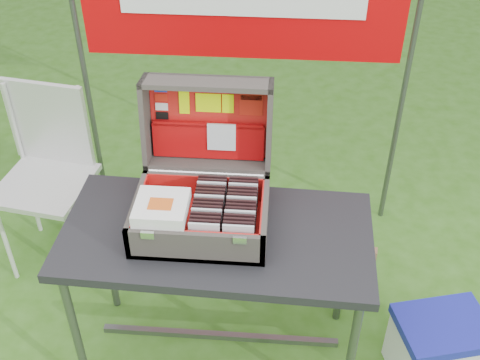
# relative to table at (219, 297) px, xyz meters

# --- Properties ---
(ground) EXTENTS (80.00, 80.00, 0.00)m
(ground) POSITION_rel_table_xyz_m (0.02, -0.03, -0.39)
(ground) COLOR #336716
(ground) RESTS_ON ground
(table) EXTENTS (1.27, 0.66, 0.78)m
(table) POSITION_rel_table_xyz_m (0.00, 0.00, 0.00)
(table) COLOR black
(table) RESTS_ON ground
(table_top) EXTENTS (1.27, 0.66, 0.04)m
(table_top) POSITION_rel_table_xyz_m (0.00, 0.00, 0.37)
(table_top) COLOR black
(table_top) RESTS_ON ground
(table_leg_fl) EXTENTS (0.04, 0.04, 0.74)m
(table_leg_fl) POSITION_rel_table_xyz_m (-0.56, -0.25, -0.02)
(table_leg_fl) COLOR #59595B
(table_leg_fl) RESTS_ON ground
(table_leg_fr) EXTENTS (0.04, 0.04, 0.74)m
(table_leg_fr) POSITION_rel_table_xyz_m (0.56, -0.25, -0.02)
(table_leg_fr) COLOR #59595B
(table_leg_fr) RESTS_ON ground
(table_leg_bl) EXTENTS (0.04, 0.04, 0.74)m
(table_leg_bl) POSITION_rel_table_xyz_m (-0.56, 0.25, -0.02)
(table_leg_bl) COLOR #59595B
(table_leg_bl) RESTS_ON ground
(table_leg_br) EXTENTS (0.04, 0.04, 0.74)m
(table_leg_br) POSITION_rel_table_xyz_m (0.56, 0.25, -0.02)
(table_leg_br) COLOR #59595B
(table_leg_br) RESTS_ON ground
(table_brace) EXTENTS (1.10, 0.03, 0.03)m
(table_brace) POSITION_rel_table_xyz_m (0.00, 0.00, -0.27)
(table_brace) COLOR #59595B
(table_brace) RESTS_ON ground
(suitcase) EXTENTS (0.53, 0.54, 0.51)m
(suitcase) POSITION_rel_table_xyz_m (-0.06, 0.07, 0.64)
(suitcase) COLOR #403C38
(suitcase) RESTS_ON table
(suitcase_base_bottom) EXTENTS (0.53, 0.38, 0.02)m
(suitcase_base_bottom) POSITION_rel_table_xyz_m (-0.06, 0.01, 0.40)
(suitcase_base_bottom) COLOR #403C38
(suitcase_base_bottom) RESTS_ON table_top
(suitcase_base_wall_front) EXTENTS (0.53, 0.02, 0.14)m
(suitcase_base_wall_front) POSITION_rel_table_xyz_m (-0.06, -0.17, 0.46)
(suitcase_base_wall_front) COLOR #403C38
(suitcase_base_wall_front) RESTS_ON table_top
(suitcase_base_wall_back) EXTENTS (0.53, 0.02, 0.14)m
(suitcase_base_wall_back) POSITION_rel_table_xyz_m (-0.06, 0.19, 0.46)
(suitcase_base_wall_back) COLOR #403C38
(suitcase_base_wall_back) RESTS_ON table_top
(suitcase_base_wall_left) EXTENTS (0.02, 0.38, 0.14)m
(suitcase_base_wall_left) POSITION_rel_table_xyz_m (-0.31, 0.01, 0.46)
(suitcase_base_wall_left) COLOR #403C38
(suitcase_base_wall_left) RESTS_ON table_top
(suitcase_base_wall_right) EXTENTS (0.02, 0.38, 0.14)m
(suitcase_base_wall_right) POSITION_rel_table_xyz_m (0.19, 0.01, 0.46)
(suitcase_base_wall_right) COLOR #403C38
(suitcase_base_wall_right) RESTS_ON table_top
(suitcase_liner_floor) EXTENTS (0.49, 0.34, 0.01)m
(suitcase_liner_floor) POSITION_rel_table_xyz_m (-0.06, 0.01, 0.41)
(suitcase_liner_floor) COLOR red
(suitcase_liner_floor) RESTS_ON suitcase_base_bottom
(suitcase_latch_left) EXTENTS (0.05, 0.01, 0.03)m
(suitcase_latch_left) POSITION_rel_table_xyz_m (-0.23, -0.18, 0.52)
(suitcase_latch_left) COLOR silver
(suitcase_latch_left) RESTS_ON suitcase_base_wall_front
(suitcase_latch_right) EXTENTS (0.05, 0.01, 0.03)m
(suitcase_latch_right) POSITION_rel_table_xyz_m (0.11, -0.18, 0.52)
(suitcase_latch_right) COLOR silver
(suitcase_latch_right) RESTS_ON suitcase_base_wall_front
(suitcase_hinge) EXTENTS (0.47, 0.02, 0.02)m
(suitcase_hinge) POSITION_rel_table_xyz_m (-0.06, 0.20, 0.53)
(suitcase_hinge) COLOR silver
(suitcase_hinge) RESTS_ON suitcase_base_wall_back
(suitcase_lid_back) EXTENTS (0.53, 0.07, 0.38)m
(suitcase_lid_back) POSITION_rel_table_xyz_m (-0.06, 0.35, 0.70)
(suitcase_lid_back) COLOR #403C38
(suitcase_lid_back) RESTS_ON suitcase_base_wall_back
(suitcase_lid_rim_far) EXTENTS (0.53, 0.14, 0.04)m
(suitcase_lid_rim_far) POSITION_rel_table_xyz_m (-0.06, 0.32, 0.89)
(suitcase_lid_rim_far) COLOR #403C38
(suitcase_lid_rim_far) RESTS_ON suitcase_lid_back
(suitcase_lid_rim_near) EXTENTS (0.53, 0.14, 0.04)m
(suitcase_lid_rim_near) POSITION_rel_table_xyz_m (-0.06, 0.27, 0.53)
(suitcase_lid_rim_near) COLOR #403C38
(suitcase_lid_rim_near) RESTS_ON suitcase_lid_back
(suitcase_lid_rim_left) EXTENTS (0.02, 0.19, 0.39)m
(suitcase_lid_rim_left) POSITION_rel_table_xyz_m (-0.31, 0.29, 0.71)
(suitcase_lid_rim_left) COLOR #403C38
(suitcase_lid_rim_left) RESTS_ON suitcase_lid_back
(suitcase_lid_rim_right) EXTENTS (0.02, 0.19, 0.39)m
(suitcase_lid_rim_right) POSITION_rel_table_xyz_m (0.19, 0.29, 0.71)
(suitcase_lid_rim_right) COLOR #403C38
(suitcase_lid_rim_right) RESTS_ON suitcase_lid_back
(suitcase_lid_liner) EXTENTS (0.48, 0.05, 0.33)m
(suitcase_lid_liner) POSITION_rel_table_xyz_m (-0.06, 0.34, 0.70)
(suitcase_lid_liner) COLOR red
(suitcase_lid_liner) RESTS_ON suitcase_lid_back
(suitcase_liner_wall_front) EXTENTS (0.49, 0.01, 0.12)m
(suitcase_liner_wall_front) POSITION_rel_table_xyz_m (-0.06, -0.16, 0.47)
(suitcase_liner_wall_front) COLOR red
(suitcase_liner_wall_front) RESTS_ON suitcase_base_bottom
(suitcase_liner_wall_back) EXTENTS (0.49, 0.01, 0.12)m
(suitcase_liner_wall_back) POSITION_rel_table_xyz_m (-0.06, 0.17, 0.47)
(suitcase_liner_wall_back) COLOR red
(suitcase_liner_wall_back) RESTS_ON suitcase_base_bottom
(suitcase_liner_wall_left) EXTENTS (0.01, 0.34, 0.12)m
(suitcase_liner_wall_left) POSITION_rel_table_xyz_m (-0.30, 0.01, 0.47)
(suitcase_liner_wall_left) COLOR red
(suitcase_liner_wall_left) RESTS_ON suitcase_base_bottom
(suitcase_liner_wall_right) EXTENTS (0.01, 0.34, 0.12)m
(suitcase_liner_wall_right) POSITION_rel_table_xyz_m (0.18, 0.01, 0.47)
(suitcase_liner_wall_right) COLOR red
(suitcase_liner_wall_right) RESTS_ON suitcase_base_bottom
(suitcase_lid_pocket) EXTENTS (0.47, 0.05, 0.15)m
(suitcase_lid_pocket) POSITION_rel_table_xyz_m (-0.06, 0.31, 0.62)
(suitcase_lid_pocket) COLOR #9F080A
(suitcase_lid_pocket) RESTS_ON suitcase_lid_liner
(suitcase_pocket_edge) EXTENTS (0.46, 0.02, 0.02)m
(suitcase_pocket_edge) POSITION_rel_table_xyz_m (-0.06, 0.31, 0.69)
(suitcase_pocket_edge) COLOR #9F080A
(suitcase_pocket_edge) RESTS_ON suitcase_lid_pocket
(suitcase_pocket_cd) EXTENTS (0.12, 0.03, 0.12)m
(suitcase_pocket_cd) POSITION_rel_table_xyz_m (-0.00, 0.29, 0.65)
(suitcase_pocket_cd) COLOR silver
(suitcase_pocket_cd) RESTS_ON suitcase_lid_pocket
(lid_sticker_cc_a) EXTENTS (0.05, 0.01, 0.03)m
(lid_sticker_cc_a) POSITION_rel_table_xyz_m (-0.25, 0.35, 0.83)
(lid_sticker_cc_a) COLOR #1933B2
(lid_sticker_cc_a) RESTS_ON suitcase_lid_liner
(lid_sticker_cc_b) EXTENTS (0.05, 0.01, 0.03)m
(lid_sticker_cc_b) POSITION_rel_table_xyz_m (-0.25, 0.34, 0.79)
(lid_sticker_cc_b) COLOR red
(lid_sticker_cc_b) RESTS_ON suitcase_lid_liner
(lid_sticker_cc_c) EXTENTS (0.05, 0.01, 0.03)m
(lid_sticker_cc_c) POSITION_rel_table_xyz_m (-0.25, 0.34, 0.76)
(lid_sticker_cc_c) COLOR white
(lid_sticker_cc_c) RESTS_ON suitcase_lid_liner
(lid_sticker_cc_d) EXTENTS (0.05, 0.01, 0.03)m
(lid_sticker_cc_d) POSITION_rel_table_xyz_m (-0.25, 0.33, 0.72)
(lid_sticker_cc_d) COLOR black
(lid_sticker_cc_d) RESTS_ON suitcase_lid_liner
(lid_card_neon_tall) EXTENTS (0.04, 0.02, 0.10)m
(lid_card_neon_tall) POSITION_rel_table_xyz_m (-0.16, 0.34, 0.78)
(lid_card_neon_tall) COLOR #D0F502
(lid_card_neon_tall) RESTS_ON suitcase_lid_liner
(lid_card_neon_main) EXTENTS (0.10, 0.01, 0.08)m
(lid_card_neon_main) POSITION_rel_table_xyz_m (-0.06, 0.34, 0.78)
(lid_card_neon_main) COLOR #D0F502
(lid_card_neon_main) RESTS_ON suitcase_lid_liner
(lid_card_neon_small) EXTENTS (0.05, 0.01, 0.08)m
(lid_card_neon_small) POSITION_rel_table_xyz_m (0.02, 0.34, 0.78)
(lid_card_neon_small) COLOR #D0F502
(lid_card_neon_small) RESTS_ON suitcase_lid_liner
(lid_sticker_band) EXTENTS (0.09, 0.02, 0.09)m
(lid_sticker_band) POSITION_rel_table_xyz_m (0.11, 0.34, 0.78)
(lid_sticker_band) COLOR red
(lid_sticker_band) RESTS_ON suitcase_lid_liner
(lid_sticker_band_bar) EXTENTS (0.08, 0.01, 0.02)m
(lid_sticker_band_bar) POSITION_rel_table_xyz_m (0.11, 0.35, 0.81)
(lid_sticker_band_bar) COLOR black
(lid_sticker_band_bar) RESTS_ON suitcase_lid_liner
(cd_left_0) EXTENTS (0.12, 0.01, 0.13)m
(cd_left_0) POSITION_rel_table_xyz_m (-0.03, -0.13, 0.48)
(cd_left_0) COLOR silver
(cd_left_0) RESTS_ON suitcase_liner_floor
(cd_left_1) EXTENTS (0.12, 0.01, 0.13)m
(cd_left_1) POSITION_rel_table_xyz_m (-0.03, -0.11, 0.48)
(cd_left_1) COLOR black
(cd_left_1) RESTS_ON suitcase_liner_floor
(cd_left_2) EXTENTS (0.12, 0.01, 0.13)m
(cd_left_2) POSITION_rel_table_xyz_m (-0.03, -0.09, 0.48)
(cd_left_2) COLOR black
(cd_left_2) RESTS_ON suitcase_liner_floor
(cd_left_3) EXTENTS (0.12, 0.01, 0.13)m
(cd_left_3) POSITION_rel_table_xyz_m (-0.03, -0.07, 0.48)
(cd_left_3) COLOR black
(cd_left_3) RESTS_ON suitcase_liner_floor
(cd_left_4) EXTENTS (0.12, 0.01, 0.13)m
(cd_left_4) POSITION_rel_table_xyz_m (-0.03, -0.05, 0.48)
(cd_left_4) COLOR silver
(cd_left_4) RESTS_ON suitcase_liner_floor
(cd_left_5) EXTENTS (0.12, 0.01, 0.13)m
(cd_left_5) POSITION_rel_table_xyz_m (-0.03, -0.03, 0.48)
(cd_left_5) COLOR black
(cd_left_5) RESTS_ON suitcase_liner_floor
(cd_left_6) EXTENTS (0.12, 0.01, 0.13)m
(cd_left_6) POSITION_rel_table_xyz_m (-0.03, -0.01, 0.48)
(cd_left_6) COLOR black
(cd_left_6) RESTS_ON suitcase_liner_floor
(cd_left_7) EXTENTS (0.12, 0.01, 0.13)m
(cd_left_7) POSITION_rel_table_xyz_m (-0.03, 0.01, 0.48)
(cd_left_7) COLOR black
(cd_left_7) RESTS_ON suitcase_liner_floor
(cd_left_8) EXTENTS (0.12, 0.01, 0.13)m
(cd_left_8) POSITION_rel_table_xyz_m (-0.03, 0.03, 0.48)
(cd_left_8) COLOR silver
(cd_left_8) RESTS_ON suitcase_liner_floor
(cd_left_9) EXTENTS (0.12, 0.01, 0.13)m
(cd_left_9) POSITION_rel_table_xyz_m (-0.03, 0.05, 0.48)
(cd_left_9) COLOR black
(cd_left_9) RESTS_ON suitcase_liner_floor
(cd_left_10) EXTENTS (0.12, 0.01, 0.13)m
(cd_left_10) POSITION_rel_table_xyz_m (-0.03, 0.07, 0.48)
(cd_left_10) COLOR black
(cd_left_10) RESTS_ON suitcase_liner_floor
(cd_left_11) EXTENTS (0.12, 0.01, 0.13)m
(cd_left_11) POSITION_rel_table_xyz_m (-0.03, 0.09, 0.48)
(cd_left_11) COLOR black
(cd_left_11) RESTS_ON suitcase_liner_floor
(cd_left_12) EXTENTS (0.12, 0.01, 0.13)m
(cd_left_12) POSITION_rel_table_xyz_m (-0.03, 0.11, 0.48)
(cd_left_12) COLOR silver
(cd_left_12) RESTS_ON suitcase_liner_floor
(cd_left_13) EXTENTS (0.12, 0.01, 0.13)m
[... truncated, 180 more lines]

